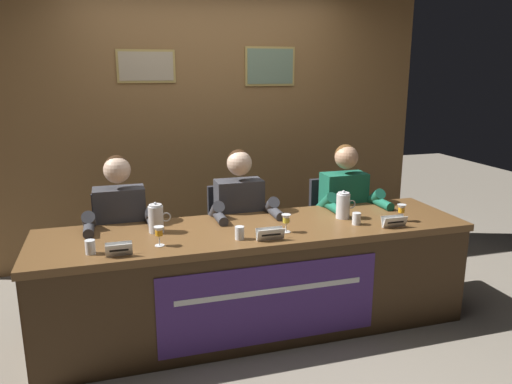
# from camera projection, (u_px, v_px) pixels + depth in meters

# --- Properties ---
(ground_plane) EXTENTS (12.00, 12.00, 0.00)m
(ground_plane) POSITION_uv_depth(u_px,v_px,m) (256.00, 324.00, 3.61)
(ground_plane) COLOR gray
(wall_back_panelled) EXTENTS (4.18, 0.14, 2.60)m
(wall_back_panelled) POSITION_uv_depth(u_px,v_px,m) (210.00, 123.00, 4.69)
(wall_back_panelled) COLOR brown
(wall_back_panelled) RESTS_ON ground_plane
(conference_table) EXTENTS (2.98, 0.78, 0.74)m
(conference_table) POSITION_uv_depth(u_px,v_px,m) (260.00, 265.00, 3.38)
(conference_table) COLOR brown
(conference_table) RESTS_ON ground_plane
(chair_left) EXTENTS (0.44, 0.45, 0.89)m
(chair_left) POSITION_uv_depth(u_px,v_px,m) (123.00, 254.00, 3.78)
(chair_left) COLOR black
(chair_left) RESTS_ON ground_plane
(panelist_left) EXTENTS (0.51, 0.48, 1.21)m
(panelist_left) POSITION_uv_depth(u_px,v_px,m) (121.00, 228.00, 3.53)
(panelist_left) COLOR black
(panelist_left) RESTS_ON ground_plane
(nameplate_left) EXTENTS (0.15, 0.06, 0.08)m
(nameplate_left) POSITION_uv_depth(u_px,v_px,m) (119.00, 249.00, 2.89)
(nameplate_left) COLOR white
(nameplate_left) RESTS_ON conference_table
(juice_glass_left) EXTENTS (0.06, 0.06, 0.12)m
(juice_glass_left) POSITION_uv_depth(u_px,v_px,m) (159.00, 233.00, 3.04)
(juice_glass_left) COLOR white
(juice_glass_left) RESTS_ON conference_table
(water_cup_left) EXTENTS (0.06, 0.06, 0.08)m
(water_cup_left) POSITION_uv_depth(u_px,v_px,m) (90.00, 248.00, 2.92)
(water_cup_left) COLOR silver
(water_cup_left) RESTS_ON conference_table
(chair_center) EXTENTS (0.44, 0.45, 0.89)m
(chair_center) POSITION_uv_depth(u_px,v_px,m) (236.00, 243.00, 4.03)
(chair_center) COLOR black
(chair_center) RESTS_ON ground_plane
(panelist_center) EXTENTS (0.51, 0.48, 1.21)m
(panelist_center) POSITION_uv_depth(u_px,v_px,m) (242.00, 217.00, 3.78)
(panelist_center) COLOR black
(panelist_center) RESTS_ON ground_plane
(nameplate_center) EXTENTS (0.18, 0.06, 0.08)m
(nameplate_center) POSITION_uv_depth(u_px,v_px,m) (270.00, 234.00, 3.16)
(nameplate_center) COLOR white
(nameplate_center) RESTS_ON conference_table
(juice_glass_center) EXTENTS (0.06, 0.06, 0.12)m
(juice_glass_center) POSITION_uv_depth(u_px,v_px,m) (286.00, 220.00, 3.30)
(juice_glass_center) COLOR white
(juice_glass_center) RESTS_ON conference_table
(water_cup_center) EXTENTS (0.06, 0.06, 0.08)m
(water_cup_center) POSITION_uv_depth(u_px,v_px,m) (240.00, 234.00, 3.17)
(water_cup_center) COLOR silver
(water_cup_center) RESTS_ON conference_table
(chair_right) EXTENTS (0.44, 0.45, 0.89)m
(chair_right) POSITION_uv_depth(u_px,v_px,m) (336.00, 233.00, 4.28)
(chair_right) COLOR black
(chair_right) RESTS_ON ground_plane
(panelist_right) EXTENTS (0.51, 0.48, 1.21)m
(panelist_right) POSITION_uv_depth(u_px,v_px,m) (348.00, 208.00, 4.03)
(panelist_right) COLOR black
(panelist_right) RESTS_ON ground_plane
(nameplate_right) EXTENTS (0.18, 0.06, 0.08)m
(nameplate_right) POSITION_uv_depth(u_px,v_px,m) (394.00, 222.00, 3.41)
(nameplate_right) COLOR white
(nameplate_right) RESTS_ON conference_table
(juice_glass_right) EXTENTS (0.06, 0.06, 0.12)m
(juice_glass_right) POSITION_uv_depth(u_px,v_px,m) (401.00, 210.00, 3.54)
(juice_glass_right) COLOR white
(juice_glass_right) RESTS_ON conference_table
(water_cup_right) EXTENTS (0.06, 0.06, 0.08)m
(water_cup_right) POSITION_uv_depth(u_px,v_px,m) (356.00, 219.00, 3.47)
(water_cup_right) COLOR silver
(water_cup_right) RESTS_ON conference_table
(water_pitcher_left_side) EXTENTS (0.15, 0.10, 0.21)m
(water_pitcher_left_side) POSITION_uv_depth(u_px,v_px,m) (156.00, 218.00, 3.30)
(water_pitcher_left_side) COLOR silver
(water_pitcher_left_side) RESTS_ON conference_table
(water_pitcher_right_side) EXTENTS (0.15, 0.10, 0.21)m
(water_pitcher_right_side) POSITION_uv_depth(u_px,v_px,m) (343.00, 205.00, 3.61)
(water_pitcher_right_side) COLOR silver
(water_pitcher_right_side) RESTS_ON conference_table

